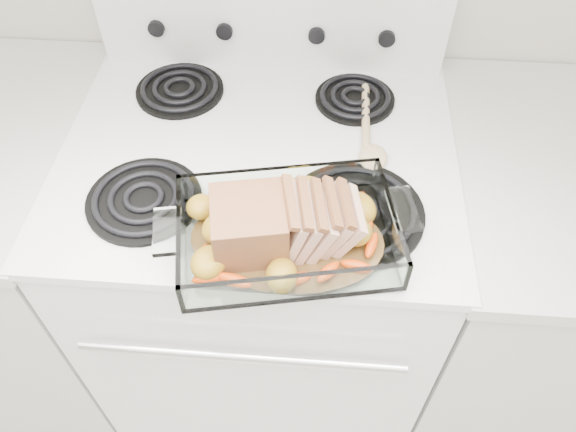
# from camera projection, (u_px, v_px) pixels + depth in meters

# --- Properties ---
(electric_range) EXTENTS (0.78, 0.70, 1.12)m
(electric_range) POSITION_uv_depth(u_px,v_px,m) (266.00, 274.00, 1.46)
(electric_range) COLOR white
(electric_range) RESTS_ON ground
(counter_left) EXTENTS (0.58, 0.68, 0.93)m
(counter_left) POSITION_uv_depth(u_px,v_px,m) (20.00, 262.00, 1.51)
(counter_left) COLOR silver
(counter_left) RESTS_ON ground
(counter_right) EXTENTS (0.58, 0.68, 0.93)m
(counter_right) POSITION_uv_depth(u_px,v_px,m) (523.00, 295.00, 1.44)
(counter_right) COLOR silver
(counter_right) RESTS_ON ground
(baking_dish) EXTENTS (0.35, 0.23, 0.07)m
(baking_dish) POSITION_uv_depth(u_px,v_px,m) (287.00, 236.00, 0.93)
(baking_dish) COLOR white
(baking_dish) RESTS_ON electric_range
(pork_roast) EXTENTS (0.24, 0.12, 0.10)m
(pork_roast) POSITION_uv_depth(u_px,v_px,m) (272.00, 222.00, 0.91)
(pork_roast) COLOR brown
(pork_roast) RESTS_ON baking_dish
(roast_vegetables) EXTENTS (0.35, 0.19, 0.04)m
(roast_vegetables) POSITION_uv_depth(u_px,v_px,m) (286.00, 217.00, 0.95)
(roast_vegetables) COLOR #DF4911
(roast_vegetables) RESTS_ON baking_dish
(wooden_spoon) EXTENTS (0.05, 0.26, 0.02)m
(wooden_spoon) POSITION_uv_depth(u_px,v_px,m) (370.00, 139.00, 1.11)
(wooden_spoon) COLOR beige
(wooden_spoon) RESTS_ON electric_range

